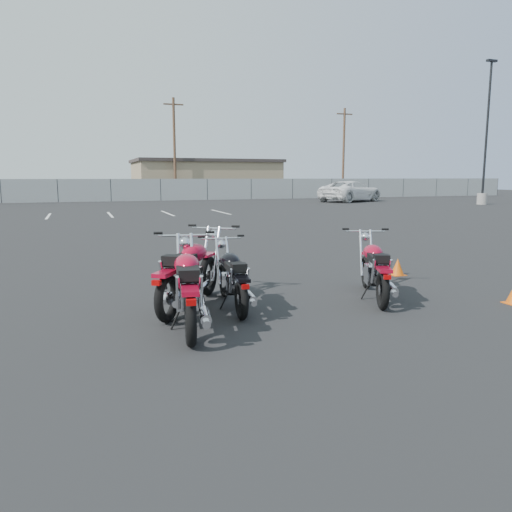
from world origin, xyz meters
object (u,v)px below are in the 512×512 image
object	(u,v)px
motorcycle_front_red	(190,273)
motorcycle_second_black	(233,278)
motorcycle_third_red	(189,288)
white_van	(351,185)
motorcycle_rear_red	(375,269)

from	to	relation	value
motorcycle_front_red	motorcycle_second_black	bearing A→B (deg)	-18.75
motorcycle_third_red	white_van	bearing A→B (deg)	56.32
motorcycle_second_black	motorcycle_third_red	distance (m)	1.12
motorcycle_front_red	white_van	distance (m)	33.94
motorcycle_second_black	motorcycle_rear_red	world-z (taller)	motorcycle_rear_red
motorcycle_rear_red	motorcycle_third_red	bearing A→B (deg)	-170.50
motorcycle_second_black	motorcycle_third_red	bearing A→B (deg)	-137.86
motorcycle_third_red	motorcycle_rear_red	bearing A→B (deg)	9.50
motorcycle_second_black	motorcycle_third_red	world-z (taller)	motorcycle_third_red
motorcycle_third_red	motorcycle_rear_red	xyz separation A→B (m)	(3.17, 0.53, -0.05)
motorcycle_front_red	motorcycle_rear_red	bearing A→B (deg)	-8.26
motorcycle_rear_red	white_van	xyz separation A→B (m)	(16.16, 28.47, 0.81)
motorcycle_third_red	white_van	xyz separation A→B (m)	(19.33, 29.00, 0.77)
motorcycle_second_black	motorcycle_rear_red	bearing A→B (deg)	-5.41
motorcycle_front_red	motorcycle_second_black	size ratio (longest dim) A/B	1.08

